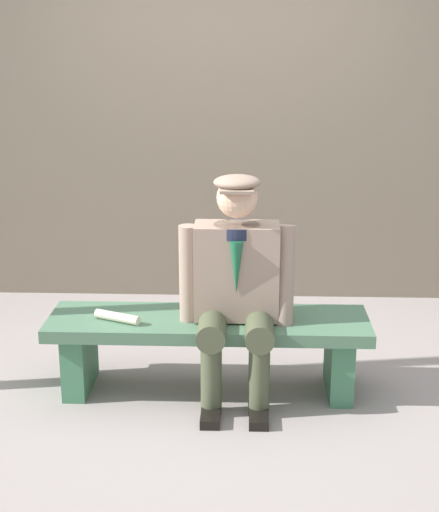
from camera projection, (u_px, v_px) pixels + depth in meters
ground_plane at (209, 389)px, 4.27m from camera, size 30.00×30.00×0.00m
bench at (208, 338)px, 4.19m from camera, size 1.74×0.48×0.43m
seated_man at (236, 282)px, 4.02m from camera, size 0.62×0.59×1.22m
rolled_magazine at (117, 317)px, 4.09m from camera, size 0.26×0.15×0.05m
stadium_wall at (220, 139)px, 5.59m from camera, size 12.00×0.24×2.33m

